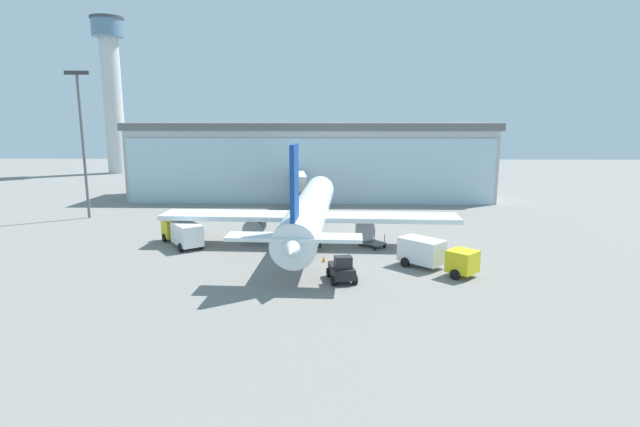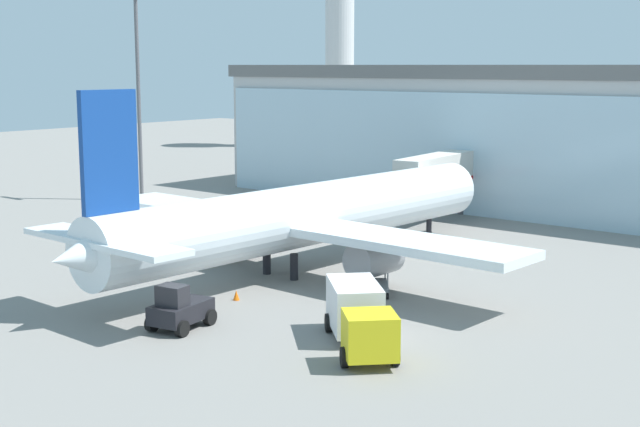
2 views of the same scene
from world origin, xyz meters
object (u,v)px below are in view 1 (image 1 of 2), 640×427
catering_truck (183,232)px  pushback_tug (342,270)px  control_tower (112,85)px  airplane (310,212)px  safety_cone_nose (324,259)px  baggage_cart (372,242)px  jet_bridge (297,181)px  apron_light_mast (82,133)px  fuel_truck (434,254)px  safety_cone_wingtip (179,235)px

catering_truck → pushback_tug: bearing=-160.3°
catering_truck → pushback_tug: 20.49m
control_tower → airplane: size_ratio=1.03×
control_tower → safety_cone_nose: (52.58, -77.61, -21.19)m
safety_cone_nose → baggage_cart: bearing=48.5°
jet_bridge → baggage_cart: bearing=-163.2°
apron_light_mast → fuel_truck: bearing=-28.4°
fuel_truck → safety_cone_wingtip: 29.38m
baggage_cart → airplane: bearing=-143.3°
control_tower → airplane: control_tower is taller
airplane → baggage_cart: (6.74, -1.82, -2.97)m
jet_bridge → catering_truck: (-10.94, -22.52, -2.73)m
airplane → safety_cone_nose: size_ratio=65.49×
control_tower → apron_light_mast: (19.89, -56.79, -9.87)m
baggage_cart → catering_truck: bearing=-128.6°
apron_light_mast → airplane: apron_light_mast is taller
apron_light_mast → fuel_truck: apron_light_mast is taller
jet_bridge → safety_cone_nose: 29.07m
catering_truck → baggage_cart: 20.45m
control_tower → catering_truck: (37.27, -71.66, -20.00)m
jet_bridge → control_tower: (-48.21, 49.14, 17.26)m
jet_bridge → fuel_truck: bearing=-160.8°
catering_truck → safety_cone_nose: 16.47m
control_tower → safety_cone_wingtip: control_tower is taller
safety_cone_nose → apron_light_mast: bearing=147.5°
control_tower → pushback_tug: 101.39m
jet_bridge → safety_cone_wingtip: (-12.43, -18.87, -3.93)m
airplane → safety_cone_nose: airplane is taller
jet_bridge → fuel_truck: size_ratio=1.84×
fuel_truck → safety_cone_wingtip: fuel_truck is taller
safety_cone_nose → safety_cone_wingtip: 19.35m
pushback_tug → apron_light_mast: bearing=42.2°
safety_cone_nose → fuel_truck: bearing=-12.8°
airplane → pushback_tug: 13.83m
safety_cone_wingtip → control_tower: bearing=117.7°
apron_light_mast → safety_cone_nose: (32.70, -20.82, -11.32)m
airplane → baggage_cart: size_ratio=11.29×
apron_light_mast → pushback_tug: size_ratio=5.67×
control_tower → catering_truck: 83.21m
pushback_tug → airplane: bearing=3.6°
jet_bridge → safety_cone_nose: jet_bridge is taller
control_tower → safety_cone_wingtip: bearing=-62.3°
control_tower → pushback_tug: bearing=-56.9°
fuel_truck → safety_cone_nose: bearing=-148.6°
safety_cone_nose → catering_truck: bearing=158.8°
baggage_cart → safety_cone_wingtip: bearing=-138.0°
control_tower → safety_cone_nose: control_tower is taller
airplane → fuel_truck: bearing=-127.6°
jet_bridge → control_tower: control_tower is taller
catering_truck → control_tower: bearing=-8.5°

